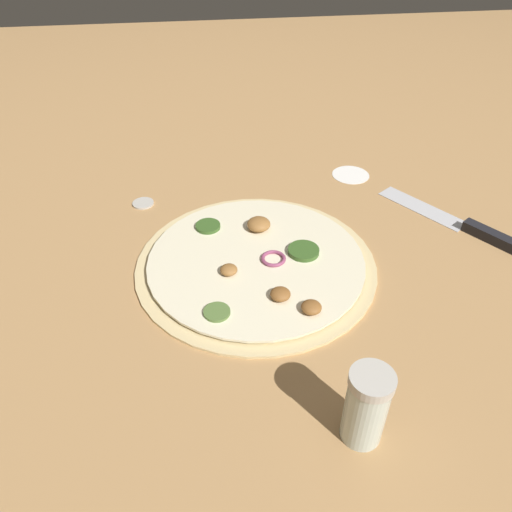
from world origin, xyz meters
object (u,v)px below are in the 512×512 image
Objects in this scene: loose_cap at (143,202)px; spice_jar at (366,406)px; knife at (473,229)px; pizza at (257,262)px.

spice_jar is at bearing 27.08° from loose_cap.
pizza is at bearing 61.24° from knife.
spice_jar is at bearing 104.07° from knife.
knife is at bearing 73.73° from loose_cap.
knife is 2.43× the size of spice_jar.
knife is 0.46m from spice_jar.
spice_jar is (0.31, 0.08, 0.04)m from pizza.
spice_jar is at bearing 13.87° from pizza.
knife is 0.59m from loose_cap.
pizza is 0.38m from knife.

